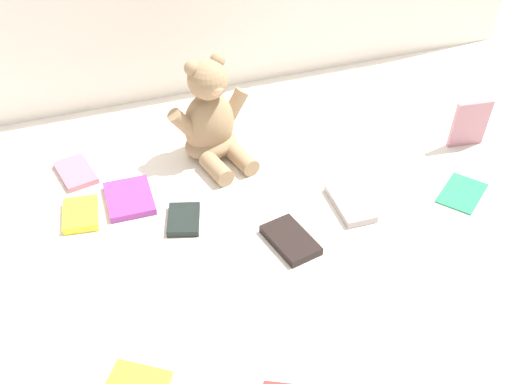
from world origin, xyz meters
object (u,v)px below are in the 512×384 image
book_case_1 (76,172)px  book_case_2 (291,240)px  book_case_3 (184,219)px  book_case_8 (462,192)px  book_case_4 (350,203)px  book_case_9 (129,198)px  teddy_bear (211,121)px  book_case_6 (81,214)px  book_case_7 (470,124)px

book_case_1 → book_case_2: book_case_2 is taller
book_case_3 → book_case_8: bearing=6.6°
book_case_8 → book_case_1: bearing=28.3°
book_case_4 → book_case_8: bearing=-7.9°
book_case_4 → book_case_1: bearing=152.9°
book_case_2 → book_case_9: (-0.28, 0.23, -0.00)m
teddy_bear → book_case_1: 0.33m
book_case_6 → book_case_9: (0.11, 0.02, -0.00)m
book_case_1 → book_case_6: book_case_6 is taller
book_case_3 → book_case_4: 0.35m
teddy_bear → book_case_1: teddy_bear is taller
teddy_bear → book_case_7: size_ratio=2.01×
book_case_4 → book_case_9: book_case_4 is taller
book_case_9 → book_case_3: bearing=-45.9°
book_case_7 → book_case_9: book_case_7 is taller
book_case_1 → book_case_4: size_ratio=0.86×
book_case_6 → book_case_7: book_case_7 is taller
book_case_6 → book_case_8: (0.80, -0.19, -0.00)m
book_case_6 → book_case_8: book_case_6 is taller
book_case_2 → book_case_6: (-0.39, 0.21, 0.00)m
book_case_8 → teddy_bear: bearing=17.9°
book_case_3 → book_case_9: (-0.09, 0.10, 0.00)m
book_case_1 → book_case_7: bearing=156.2°
teddy_bear → book_case_8: size_ratio=2.09×
book_case_6 → book_case_2: bearing=158.7°
teddy_bear → book_case_4: size_ratio=1.88×
book_case_9 → book_case_7: bearing=-2.5°
book_case_8 → book_case_6: bearing=38.1°
book_case_1 → book_case_8: 0.86m
teddy_bear → book_case_1: bearing=161.9°
book_case_8 → book_case_9: size_ratio=0.97×
book_case_3 → teddy_bear: bearing=76.7°
teddy_bear → book_case_7: teddy_bear is taller
book_case_8 → book_case_2: bearing=54.6°
book_case_9 → book_case_1: bearing=128.4°
book_case_4 → book_case_8: (0.25, -0.04, -0.00)m
book_case_2 → teddy_bear: bearing=-91.7°
book_case_1 → book_case_4: 0.62m
book_case_1 → book_case_3: book_case_3 is taller
book_case_6 → book_case_8: bearing=174.0°
book_case_3 → book_case_6: book_case_6 is taller
teddy_bear → book_case_9: size_ratio=2.02×
book_case_3 → book_case_8: size_ratio=0.78×
book_case_2 → book_case_6: same height
book_case_1 → book_case_9: size_ratio=0.92×
book_case_1 → book_case_8: (0.79, -0.34, -0.00)m
book_case_1 → book_case_2: 0.53m
book_case_2 → book_case_3: bearing=-47.4°
teddy_bear → book_case_6: size_ratio=2.52×
book_case_7 → book_case_2: bearing=-154.5°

